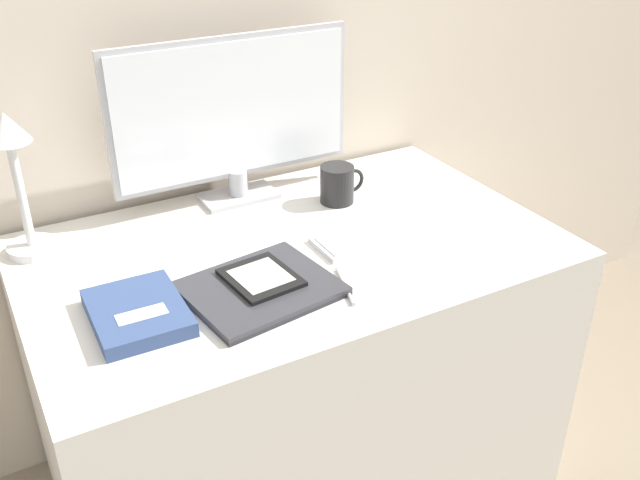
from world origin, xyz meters
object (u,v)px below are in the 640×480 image
object	(u,v)px
laptop	(260,289)
pen	(345,286)
ereader	(261,277)
monitor	(233,115)
keyboard	(373,236)
desk_lamp	(15,170)
coffee_mug	(338,184)
notebook	(138,313)

from	to	relation	value
laptop	pen	xyz separation A→B (m)	(0.16, -0.07, -0.00)
ereader	pen	xyz separation A→B (m)	(0.15, -0.09, -0.02)
pen	ereader	bearing A→B (deg)	150.40
monitor	keyboard	size ratio (longest dim) A/B	2.23
monitor	laptop	distance (m)	0.51
desk_lamp	coffee_mug	distance (m)	0.76
ereader	pen	distance (m)	0.18
ereader	notebook	distance (m)	0.26
ereader	monitor	bearing A→B (deg)	73.00
laptop	desk_lamp	size ratio (longest dim) A/B	0.98
monitor	keyboard	xyz separation A→B (m)	(0.19, -0.36, -0.22)
monitor	desk_lamp	size ratio (longest dim) A/B	1.91
ereader	coffee_mug	size ratio (longest dim) A/B	1.36
ereader	desk_lamp	world-z (taller)	desk_lamp
monitor	pen	xyz separation A→B (m)	(0.02, -0.51, -0.22)
pen	notebook	bearing A→B (deg)	166.90
pen	laptop	bearing A→B (deg)	157.42
monitor	ereader	world-z (taller)	monitor
monitor	pen	world-z (taller)	monitor
keyboard	ereader	bearing A→B (deg)	-168.42
desk_lamp	pen	world-z (taller)	desk_lamp
ereader	notebook	size ratio (longest dim) A/B	0.75
laptop	notebook	bearing A→B (deg)	173.60
monitor	ereader	bearing A→B (deg)	-107.00
coffee_mug	pen	world-z (taller)	coffee_mug
ereader	pen	bearing A→B (deg)	-29.60
monitor	notebook	xyz separation A→B (m)	(-0.39, -0.41, -0.21)
ereader	notebook	bearing A→B (deg)	177.96
keyboard	coffee_mug	size ratio (longest dim) A/B	2.28
monitor	notebook	bearing A→B (deg)	-133.15
keyboard	notebook	bearing A→B (deg)	-174.46
monitor	laptop	world-z (taller)	monitor
monitor	desk_lamp	bearing A→B (deg)	-175.85
laptop	notebook	size ratio (longest dim) A/B	1.45
keyboard	ereader	world-z (taller)	ereader
laptop	ereader	bearing A→B (deg)	59.54
notebook	coffee_mug	world-z (taller)	coffee_mug
laptop	desk_lamp	xyz separation A→B (m)	(-0.38, 0.40, 0.19)
coffee_mug	monitor	bearing A→B (deg)	146.57
laptop	desk_lamp	distance (m)	0.59
keyboard	pen	bearing A→B (deg)	-137.54
ereader	coffee_mug	bearing A→B (deg)	38.82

